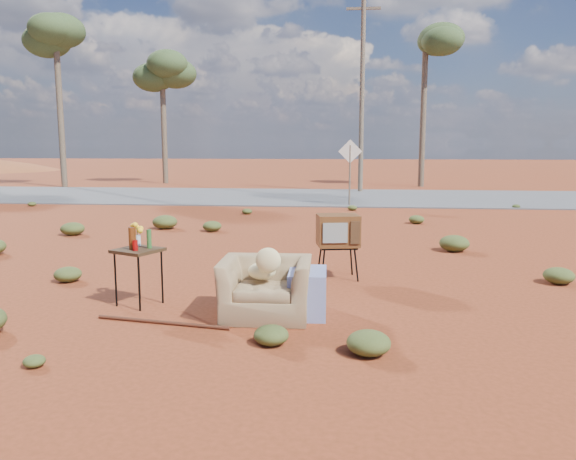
# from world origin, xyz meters

# --- Properties ---
(ground) EXTENTS (140.00, 140.00, 0.00)m
(ground) POSITION_xyz_m (0.00, 0.00, 0.00)
(ground) COLOR maroon
(ground) RESTS_ON ground
(highway) EXTENTS (140.00, 7.00, 0.04)m
(highway) POSITION_xyz_m (0.00, 15.00, 0.02)
(highway) COLOR #565659
(highway) RESTS_ON ground
(armchair) EXTENTS (1.27, 0.83, 0.93)m
(armchair) POSITION_xyz_m (0.51, -0.17, 0.43)
(armchair) COLOR olive
(armchair) RESTS_ON ground
(tv_unit) EXTENTS (0.69, 0.60, 0.99)m
(tv_unit) POSITION_xyz_m (1.25, 1.79, 0.73)
(tv_unit) COLOR black
(tv_unit) RESTS_ON ground
(side_table) EXTENTS (0.67, 0.67, 1.02)m
(side_table) POSITION_xyz_m (-1.28, 0.16, 0.75)
(side_table) COLOR #392714
(side_table) RESTS_ON ground
(rusty_bar) EXTENTS (1.63, 0.32, 0.04)m
(rusty_bar) POSITION_xyz_m (-0.72, -0.62, 0.02)
(rusty_bar) COLOR #522316
(rusty_bar) RESTS_ON ground
(road_sign) EXTENTS (0.78, 0.06, 2.19)m
(road_sign) POSITION_xyz_m (1.50, 12.00, 1.50)
(road_sign) COLOR brown
(road_sign) RESTS_ON ground
(eucalyptus_left) EXTENTS (3.20, 3.20, 8.10)m
(eucalyptus_left) POSITION_xyz_m (-12.00, 19.00, 6.92)
(eucalyptus_left) COLOR brown
(eucalyptus_left) RESTS_ON ground
(eucalyptus_near_left) EXTENTS (3.20, 3.20, 6.60)m
(eucalyptus_near_left) POSITION_xyz_m (-8.00, 22.00, 5.45)
(eucalyptus_near_left) COLOR brown
(eucalyptus_near_left) RESTS_ON ground
(eucalyptus_center) EXTENTS (3.20, 3.20, 7.60)m
(eucalyptus_center) POSITION_xyz_m (5.00, 21.00, 6.43)
(eucalyptus_center) COLOR brown
(eucalyptus_center) RESTS_ON ground
(utility_pole_center) EXTENTS (1.40, 0.20, 8.00)m
(utility_pole_center) POSITION_xyz_m (2.00, 17.50, 4.15)
(utility_pole_center) COLOR brown
(utility_pole_center) RESTS_ON ground
(scrub_patch) EXTENTS (17.49, 8.07, 0.33)m
(scrub_patch) POSITION_xyz_m (-0.82, 4.41, 0.14)
(scrub_patch) COLOR #404F22
(scrub_patch) RESTS_ON ground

